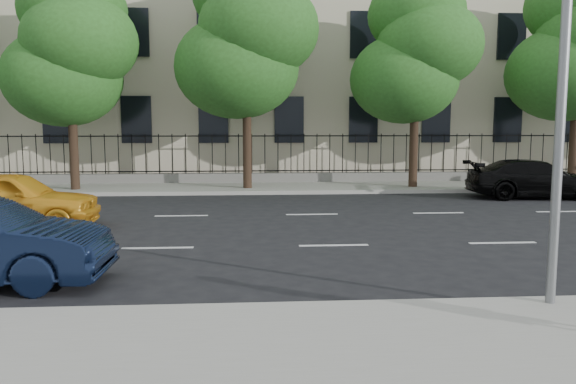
# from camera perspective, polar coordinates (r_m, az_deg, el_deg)

# --- Properties ---
(ground) EXTENTS (120.00, 120.00, 0.00)m
(ground) POSITION_cam_1_polar(r_m,az_deg,el_deg) (10.60, 6.71, -8.30)
(ground) COLOR black
(ground) RESTS_ON ground
(near_sidewalk) EXTENTS (60.00, 4.00, 0.15)m
(near_sidewalk) POSITION_cam_1_polar(r_m,az_deg,el_deg) (6.90, 13.12, -16.27)
(near_sidewalk) COLOR gray
(near_sidewalk) RESTS_ON ground
(far_sidewalk) EXTENTS (60.00, 4.00, 0.15)m
(far_sidewalk) POSITION_cam_1_polar(r_m,az_deg,el_deg) (24.28, 0.60, 0.50)
(far_sidewalk) COLOR gray
(far_sidewalk) RESTS_ON ground
(lane_markings) EXTENTS (49.60, 4.62, 0.01)m
(lane_markings) POSITION_cam_1_polar(r_m,az_deg,el_deg) (15.18, 3.39, -3.62)
(lane_markings) COLOR silver
(lane_markings) RESTS_ON ground
(masonry_building) EXTENTS (34.60, 12.11, 18.50)m
(masonry_building) POSITION_cam_1_polar(r_m,az_deg,el_deg) (33.64, -0.65, 17.57)
(masonry_building) COLOR beige
(masonry_building) RESTS_ON ground
(iron_fence) EXTENTS (30.00, 0.50, 2.20)m
(iron_fence) POSITION_cam_1_polar(r_m,az_deg,el_deg) (25.91, 0.30, 2.17)
(iron_fence) COLOR slate
(iron_fence) RESTS_ON far_sidewalk
(tree_b) EXTENTS (5.53, 5.12, 8.97)m
(tree_b) POSITION_cam_1_polar(r_m,az_deg,el_deg) (24.64, -21.15, 13.58)
(tree_b) COLOR #382619
(tree_b) RESTS_ON far_sidewalk
(tree_c) EXTENTS (5.89, 5.50, 9.80)m
(tree_c) POSITION_cam_1_polar(r_m,az_deg,el_deg) (23.70, -4.17, 15.69)
(tree_c) COLOR #382619
(tree_c) RESTS_ON far_sidewalk
(tree_d) EXTENTS (5.34, 4.94, 8.84)m
(tree_d) POSITION_cam_1_polar(r_m,az_deg,el_deg) (24.62, 12.87, 13.86)
(tree_d) COLOR #382619
(tree_d) RESTS_ON far_sidewalk
(yellow_taxi) EXTENTS (4.61, 1.89, 1.57)m
(yellow_taxi) POSITION_cam_1_polar(r_m,az_deg,el_deg) (16.66, -26.42, -0.69)
(yellow_taxi) COLOR gold
(yellow_taxi) RESTS_ON ground
(black_sedan) EXTENTS (5.17, 2.46, 1.45)m
(black_sedan) POSITION_cam_1_polar(r_m,az_deg,el_deg) (23.14, 23.77, 1.23)
(black_sedan) COLOR black
(black_sedan) RESTS_ON ground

